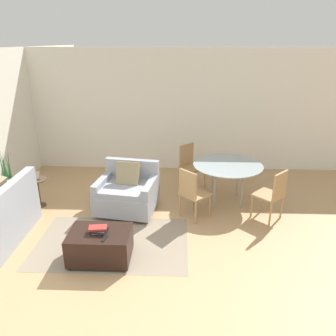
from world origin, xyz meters
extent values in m
plane|color=tan|center=(0.00, 0.00, 0.00)|extent=(20.00, 20.00, 0.00)
cube|color=white|center=(0.00, 4.03, 1.38)|extent=(12.00, 0.06, 2.75)
cube|color=gray|center=(-0.36, 0.82, 0.00)|extent=(2.28, 1.47, 0.00)
cube|color=beige|center=(-0.36, 0.27, 0.00)|extent=(2.24, 0.05, 0.00)
cube|color=beige|center=(-0.36, 0.45, 0.00)|extent=(2.24, 0.05, 0.00)
cube|color=beige|center=(-0.36, 0.64, 0.00)|extent=(2.24, 0.05, 0.00)
cube|color=beige|center=(-0.36, 0.82, 0.00)|extent=(2.24, 0.05, 0.00)
cube|color=beige|center=(-0.36, 1.01, 0.00)|extent=(2.24, 0.05, 0.00)
cube|color=beige|center=(-0.36, 1.19, 0.00)|extent=(2.24, 0.05, 0.00)
cube|color=beige|center=(-0.36, 1.38, 0.00)|extent=(2.24, 0.05, 0.00)
cube|color=#999EA8|center=(-1.82, 0.56, 0.68)|extent=(0.14, 2.03, 0.51)
cube|color=#999EA8|center=(-2.23, 1.52, 0.55)|extent=(0.87, 0.12, 0.26)
cube|color=#999EA8|center=(-0.29, 1.83, 0.23)|extent=(1.12, 1.03, 0.35)
cube|color=#999EA8|center=(-0.29, 1.79, 0.46)|extent=(0.86, 0.88, 0.10)
cube|color=#999EA8|center=(-0.23, 2.21, 0.63)|extent=(1.00, 0.27, 0.44)
cube|color=#999EA8|center=(-0.72, 1.90, 0.51)|extent=(0.25, 0.83, 0.20)
cube|color=#999EA8|center=(0.15, 1.76, 0.51)|extent=(0.25, 0.83, 0.20)
cylinder|color=brown|center=(-0.75, 1.53, 0.03)|extent=(0.05, 0.05, 0.06)
cylinder|color=brown|center=(0.07, 1.41, 0.03)|extent=(0.05, 0.05, 0.06)
cylinder|color=brown|center=(-0.64, 2.25, 0.03)|extent=(0.05, 0.05, 0.06)
cylinder|color=brown|center=(0.18, 2.12, 0.03)|extent=(0.05, 0.05, 0.06)
cube|color=#8E7F5B|center=(-0.27, 1.94, 0.69)|extent=(0.43, 0.28, 0.41)
cube|color=black|center=(-0.44, 0.42, 0.24)|extent=(0.84, 0.58, 0.40)
cylinder|color=black|center=(-0.81, 0.17, 0.02)|extent=(0.04, 0.04, 0.04)
cylinder|color=black|center=(-0.07, 0.17, 0.02)|extent=(0.04, 0.04, 0.04)
cylinder|color=black|center=(-0.81, 0.66, 0.02)|extent=(0.04, 0.04, 0.04)
cylinder|color=black|center=(-0.07, 0.66, 0.02)|extent=(0.04, 0.04, 0.04)
cube|color=beige|center=(-0.43, 0.41, 0.45)|extent=(0.18, 0.14, 0.02)
cube|color=black|center=(-0.43, 0.41, 0.48)|extent=(0.23, 0.21, 0.03)
cube|color=#B72D28|center=(-0.45, 0.41, 0.51)|extent=(0.25, 0.16, 0.03)
cube|color=black|center=(-0.33, 0.25, 0.44)|extent=(0.07, 0.15, 0.01)
cylinder|color=maroon|center=(-2.45, 1.92, 0.16)|extent=(0.34, 0.34, 0.32)
cylinder|color=black|center=(-2.45, 1.92, 0.31)|extent=(0.32, 0.32, 0.02)
cone|color=#2D6B38|center=(-2.39, 1.93, 0.67)|extent=(0.06, 0.14, 0.70)
cone|color=#2D6B38|center=(-2.39, 1.96, 0.67)|extent=(0.06, 0.07, 0.71)
cone|color=#2D6B38|center=(-2.44, 2.01, 0.70)|extent=(0.14, 0.06, 0.76)
cone|color=#2D6B38|center=(-2.51, 1.99, 0.62)|extent=(0.06, 0.06, 0.61)
cone|color=#2D6B38|center=(-2.49, 1.94, 0.69)|extent=(0.08, 0.11, 0.74)
cone|color=#2D6B38|center=(-2.49, 1.89, 0.73)|extent=(0.06, 0.07, 0.83)
cone|color=#2D6B38|center=(-2.48, 1.87, 0.66)|extent=(0.10, 0.07, 0.68)
cone|color=#2D6B38|center=(-2.45, 1.89, 0.72)|extent=(0.09, 0.05, 0.81)
cone|color=#2D6B38|center=(-2.42, 1.89, 0.67)|extent=(0.10, 0.10, 0.71)
cylinder|color=#4C3828|center=(-1.93, 1.96, 0.53)|extent=(0.37, 0.37, 0.02)
cylinder|color=#4C3828|center=(-1.93, 1.96, 0.27)|extent=(0.04, 0.04, 0.50)
cylinder|color=#4C3828|center=(-1.93, 1.96, 0.01)|extent=(0.20, 0.20, 0.02)
cube|color=#8C6647|center=(-1.93, 1.96, 0.62)|extent=(0.13, 0.05, 0.16)
cube|color=#B2A893|center=(-1.93, 1.96, 0.62)|extent=(0.11, 0.03, 0.13)
cube|color=#8C6647|center=(-1.93, 1.99, 0.58)|extent=(0.02, 0.03, 0.08)
cylinder|color=#99A8AD|center=(1.53, 2.29, 0.74)|extent=(1.28, 1.28, 0.01)
cylinder|color=#99999E|center=(1.29, 2.04, 0.37)|extent=(0.04, 0.04, 0.73)
cylinder|color=#99999E|center=(1.78, 2.04, 0.37)|extent=(0.04, 0.04, 0.73)
cylinder|color=#99999E|center=(1.29, 2.54, 0.37)|extent=(0.04, 0.04, 0.73)
cylinder|color=#99999E|center=(1.78, 2.54, 0.37)|extent=(0.04, 0.04, 0.73)
cube|color=tan|center=(0.92, 1.67, 0.43)|extent=(0.59, 0.59, 0.03)
cube|color=tan|center=(0.78, 1.54, 0.68)|extent=(0.29, 0.29, 0.45)
cylinder|color=tan|center=(1.17, 1.67, 0.21)|extent=(0.03, 0.03, 0.42)
cylinder|color=tan|center=(0.92, 1.93, 0.21)|extent=(0.03, 0.03, 0.42)
cylinder|color=tan|center=(0.92, 1.42, 0.21)|extent=(0.03, 0.03, 0.42)
cylinder|color=tan|center=(0.66, 1.67, 0.21)|extent=(0.03, 0.03, 0.42)
cube|color=tan|center=(2.15, 1.67, 0.43)|extent=(0.59, 0.59, 0.03)
cube|color=tan|center=(2.28, 1.54, 0.68)|extent=(0.29, 0.29, 0.45)
cylinder|color=tan|center=(2.15, 1.93, 0.21)|extent=(0.03, 0.03, 0.42)
cylinder|color=tan|center=(1.89, 1.67, 0.21)|extent=(0.03, 0.03, 0.42)
cylinder|color=tan|center=(2.40, 1.67, 0.21)|extent=(0.03, 0.03, 0.42)
cylinder|color=tan|center=(2.15, 1.42, 0.21)|extent=(0.03, 0.03, 0.42)
cube|color=tan|center=(0.92, 2.90, 0.43)|extent=(0.59, 0.59, 0.03)
cube|color=tan|center=(0.78, 3.04, 0.68)|extent=(0.29, 0.29, 0.45)
cylinder|color=tan|center=(0.92, 2.65, 0.21)|extent=(0.03, 0.03, 0.42)
cylinder|color=tan|center=(1.17, 2.90, 0.21)|extent=(0.03, 0.03, 0.42)
cylinder|color=tan|center=(0.66, 2.90, 0.21)|extent=(0.03, 0.03, 0.42)
cylinder|color=tan|center=(0.92, 3.16, 0.21)|extent=(0.03, 0.03, 0.42)
camera|label=1|loc=(0.65, -3.38, 2.87)|focal=35.00mm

